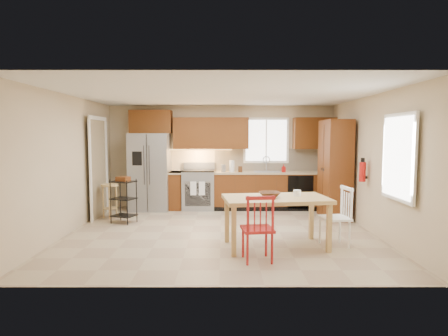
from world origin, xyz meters
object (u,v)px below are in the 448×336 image
range_stove (199,190)px  table_bowl (269,197)px  refrigerator (150,172)px  bar_stool (110,201)px  pantry (335,169)px  table_jar (297,194)px  chair_red (257,228)px  utility_cart (124,201)px  chair_white (335,217)px  fire_extinguisher (362,172)px  soap_bottle (284,168)px  dining_table (276,223)px

range_stove → table_bowl: bearing=-66.8°
refrigerator → bar_stool: bearing=-127.5°
pantry → table_jar: 2.35m
table_bowl → table_jar: 0.47m
chair_red → utility_cart: (-2.50, 2.31, -0.03)m
chair_red → table_jar: size_ratio=6.63×
bar_stool → table_jar: bearing=-50.8°
chair_white → utility_cart: (-3.80, 1.61, -0.03)m
chair_white → table_bowl: bearing=85.5°
pantry → table_bowl: pantry is taller
chair_red → bar_stool: bearing=129.3°
table_jar → chair_red: bearing=-133.2°
fire_extinguisher → refrigerator: bearing=155.5°
soap_bottle → chair_red: soap_bottle is taller
dining_table → chair_red: bearing=-125.5°
soap_bottle → refrigerator: bearing=179.5°
chair_red → bar_stool: 4.04m
fire_extinguisher → bar_stool: fire_extinguisher is taller
fire_extinguisher → table_bowl: (-1.85, -1.07, -0.30)m
refrigerator → pantry: 4.23m
table_bowl → bar_stool: table_bowl is taller
soap_bottle → table_jar: (-0.25, -2.91, -0.17)m
refrigerator → range_stove: 1.24m
refrigerator → table_jar: bearing=-45.1°
table_jar → bar_stool: size_ratio=0.20×
fire_extinguisher → chair_white: 1.44m
pantry → chair_red: size_ratio=2.21×
pantry → utility_cart: bearing=-174.2°
chair_red → chair_white: bearing=21.1°
fire_extinguisher → dining_table: (-1.75, -1.07, -0.71)m
fire_extinguisher → table_bowl: size_ratio=1.10×
utility_cart → chair_red: bearing=-19.9°
range_stove → pantry: pantry is taller
table_jar → bar_stool: table_jar is taller
pantry → table_bowl: bearing=-128.0°
dining_table → utility_cart: 3.30m
dining_table → chair_white: chair_white is taller
chair_white → dining_table: bearing=85.8°
range_stove → dining_table: size_ratio=0.57×
table_jar → range_stove: bearing=120.7°
fire_extinguisher → chair_white: fire_extinguisher is taller
soap_bottle → table_bowl: bearing=-103.1°
bar_stool → chair_white: bearing=-47.8°
chair_red → chair_white: (1.30, 0.70, 0.00)m
dining_table → table_bowl: bearing=172.8°
table_jar → utility_cart: 3.59m
pantry → chair_white: bearing=-106.3°
refrigerator → range_stove: refrigerator is taller
chair_white → table_jar: 0.70m
table_bowl → chair_red: bearing=-110.9°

